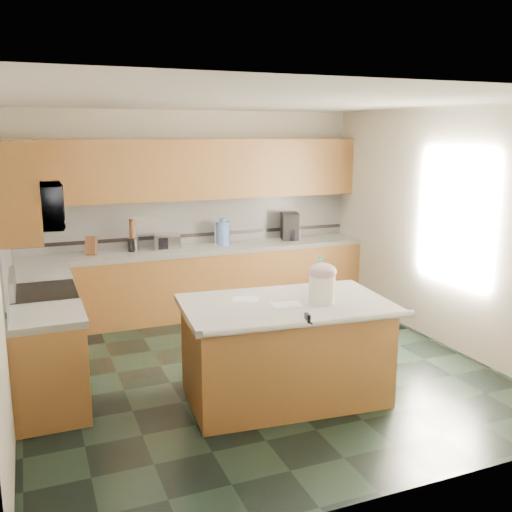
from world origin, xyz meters
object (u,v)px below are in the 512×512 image
soap_bottle_island (319,275)px  island_top (285,305)px  knife_block (91,246)px  coffee_maker (290,226)px  toaster_oven (168,242)px  island_base (285,353)px  treat_jar (322,289)px

soap_bottle_island → island_top: bearing=-169.1°
knife_block → coffee_maker: size_ratio=0.59×
island_top → knife_block: bearing=121.9°
soap_bottle_island → knife_block: bearing=117.6°
toaster_oven → soap_bottle_island: bearing=-55.9°
island_base → toaster_oven: size_ratio=5.30×
island_top → treat_jar: (0.29, -0.14, 0.15)m
island_base → coffee_maker: 3.17m
treat_jar → soap_bottle_island: size_ratio=0.67×
treat_jar → toaster_oven: (-0.71, 2.89, -0.03)m
island_top → treat_jar: treat_jar is taller
island_top → toaster_oven: size_ratio=5.61×
soap_bottle_island → knife_block: 3.17m
soap_bottle_island → toaster_oven: bearing=100.8°
island_base → soap_bottle_island: bearing=22.9°
island_top → soap_bottle_island: 0.48m
treat_jar → island_top: bearing=158.2°
knife_block → coffee_maker: 2.74m
soap_bottle_island → knife_block: (-1.79, 2.62, -0.07)m
treat_jar → toaster_oven: 2.97m
island_base → knife_block: (-1.38, 2.75, 0.60)m
island_top → soap_bottle_island: (0.41, 0.13, 0.21)m
island_base → toaster_oven: toaster_oven is taller
toaster_oven → coffee_maker: 1.77m
island_top → knife_block: size_ratio=7.99×
island_top → coffee_maker: coffee_maker is taller
soap_bottle_island → coffee_maker: (0.94, 2.65, 0.01)m
soap_bottle_island → toaster_oven: (-0.83, 2.62, -0.09)m
knife_block → toaster_oven: knife_block is taller
treat_jar → knife_block: (-1.67, 2.89, -0.01)m
island_top → soap_bottle_island: size_ratio=5.06×
treat_jar → knife_block: 3.34m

